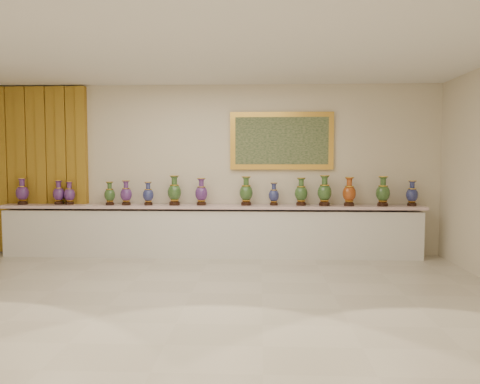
# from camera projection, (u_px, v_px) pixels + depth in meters

# --- Properties ---
(ground) EXTENTS (8.00, 8.00, 0.00)m
(ground) POSITION_uv_depth(u_px,v_px,m) (192.00, 293.00, 5.90)
(ground) COLOR beige
(ground) RESTS_ON ground
(room) EXTENTS (8.00, 8.00, 8.00)m
(room) POSITION_uv_depth(u_px,v_px,m) (80.00, 166.00, 8.33)
(room) COLOR beige
(room) RESTS_ON ground
(counter) EXTENTS (7.28, 0.48, 0.90)m
(counter) POSITION_uv_depth(u_px,v_px,m) (211.00, 232.00, 8.13)
(counter) COLOR white
(counter) RESTS_ON ground
(vase_0) EXTENTS (0.22, 0.22, 0.47)m
(vase_0) POSITION_uv_depth(u_px,v_px,m) (22.00, 193.00, 8.21)
(vase_0) COLOR black
(vase_0) RESTS_ON counter
(vase_1) EXTENTS (0.20, 0.20, 0.43)m
(vase_1) POSITION_uv_depth(u_px,v_px,m) (59.00, 194.00, 8.21)
(vase_1) COLOR black
(vase_1) RESTS_ON counter
(vase_2) EXTENTS (0.24, 0.24, 0.41)m
(vase_2) POSITION_uv_depth(u_px,v_px,m) (69.00, 194.00, 8.19)
(vase_2) COLOR black
(vase_2) RESTS_ON counter
(vase_3) EXTENTS (0.22, 0.22, 0.40)m
(vase_3) POSITION_uv_depth(u_px,v_px,m) (110.00, 195.00, 8.12)
(vase_3) COLOR black
(vase_3) RESTS_ON counter
(vase_4) EXTENTS (0.20, 0.20, 0.43)m
(vase_4) POSITION_uv_depth(u_px,v_px,m) (126.00, 194.00, 8.10)
(vase_4) COLOR black
(vase_4) RESTS_ON counter
(vase_5) EXTENTS (0.25, 0.25, 0.40)m
(vase_5) POSITION_uv_depth(u_px,v_px,m) (148.00, 195.00, 8.09)
(vase_5) COLOR black
(vase_5) RESTS_ON counter
(vase_6) EXTENTS (0.31, 0.31, 0.51)m
(vase_6) POSITION_uv_depth(u_px,v_px,m) (174.00, 192.00, 8.08)
(vase_6) COLOR black
(vase_6) RESTS_ON counter
(vase_7) EXTENTS (0.27, 0.27, 0.47)m
(vase_7) POSITION_uv_depth(u_px,v_px,m) (201.00, 193.00, 8.08)
(vase_7) COLOR black
(vase_7) RESTS_ON counter
(vase_8) EXTENTS (0.28, 0.28, 0.50)m
(vase_8) POSITION_uv_depth(u_px,v_px,m) (246.00, 192.00, 8.06)
(vase_8) COLOR black
(vase_8) RESTS_ON counter
(vase_9) EXTENTS (0.22, 0.22, 0.39)m
(vase_9) POSITION_uv_depth(u_px,v_px,m) (274.00, 195.00, 8.06)
(vase_9) COLOR black
(vase_9) RESTS_ON counter
(vase_10) EXTENTS (0.22, 0.22, 0.48)m
(vase_10) POSITION_uv_depth(u_px,v_px,m) (301.00, 193.00, 8.03)
(vase_10) COLOR black
(vase_10) RESTS_ON counter
(vase_11) EXTENTS (0.28, 0.28, 0.52)m
(vase_11) POSITION_uv_depth(u_px,v_px,m) (325.00, 192.00, 7.97)
(vase_11) COLOR black
(vase_11) RESTS_ON counter
(vase_12) EXTENTS (0.27, 0.27, 0.49)m
(vase_12) POSITION_uv_depth(u_px,v_px,m) (349.00, 193.00, 7.95)
(vase_12) COLOR black
(vase_12) RESTS_ON counter
(vase_13) EXTENTS (0.24, 0.24, 0.51)m
(vase_13) POSITION_uv_depth(u_px,v_px,m) (383.00, 193.00, 7.91)
(vase_13) COLOR black
(vase_13) RESTS_ON counter
(vase_14) EXTENTS (0.24, 0.24, 0.43)m
(vase_14) POSITION_uv_depth(u_px,v_px,m) (412.00, 195.00, 7.96)
(vase_14) COLOR black
(vase_14) RESTS_ON counter
(label_card) EXTENTS (0.10, 0.06, 0.00)m
(label_card) POSITION_uv_depth(u_px,v_px,m) (89.00, 205.00, 8.05)
(label_card) COLOR white
(label_card) RESTS_ON counter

